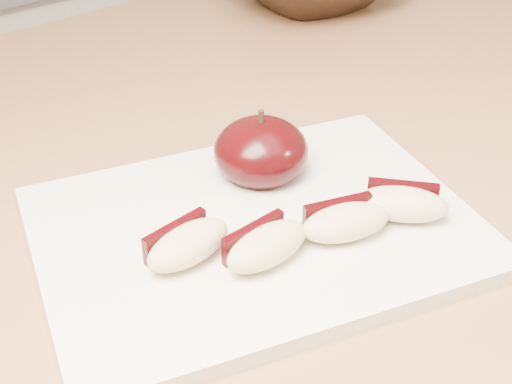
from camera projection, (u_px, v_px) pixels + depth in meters
cutting_board at (256, 230)px, 0.47m from camera, size 0.33×0.28×0.01m
apple_half at (261, 151)px, 0.51m from camera, size 0.07×0.07×0.06m
apple_wedge_a at (187, 243)px, 0.43m from camera, size 0.06×0.04×0.02m
apple_wedge_b at (265, 245)px, 0.43m from camera, size 0.06×0.03×0.02m
apple_wedge_c at (345, 221)px, 0.45m from camera, size 0.07×0.05×0.02m
apple_wedge_d at (402, 203)px, 0.47m from camera, size 0.06×0.06×0.02m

